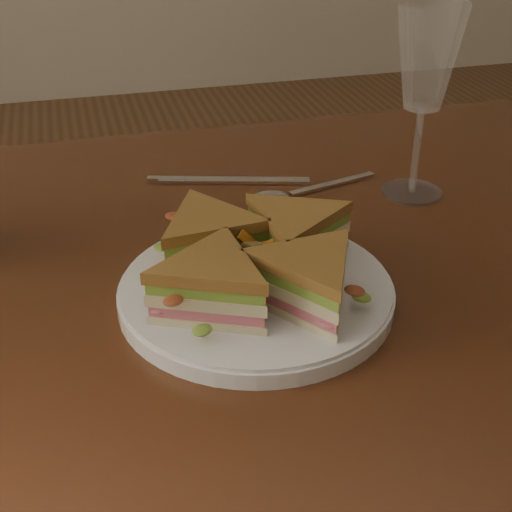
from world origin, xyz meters
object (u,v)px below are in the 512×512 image
at_px(table, 242,328).
at_px(spoon, 286,194).
at_px(knife, 223,181).
at_px(sandwich_wedges, 256,260).
at_px(plate, 256,293).
at_px(wine_glass, 427,63).

relative_size(table, spoon, 6.65).
relative_size(table, knife, 5.71).
bearing_deg(knife, spoon, -28.67).
distance_m(sandwich_wedges, knife, 0.28).
bearing_deg(table, sandwich_wedges, -94.11).
bearing_deg(spoon, table, -139.85).
relative_size(plate, spoon, 1.50).
relative_size(plate, knife, 1.28).
xyz_separation_m(plate, sandwich_wedges, (-0.00, 0.00, 0.04)).
bearing_deg(knife, table, -80.90).
bearing_deg(plate, wine_glass, 35.61).
height_order(knife, wine_glass, wine_glass).
bearing_deg(wine_glass, knife, 156.80).
bearing_deg(table, wine_glass, 20.79).
height_order(plate, knife, plate).
xyz_separation_m(sandwich_wedges, wine_glass, (0.26, 0.18, 0.12)).
bearing_deg(plate, spoon, 65.73).
relative_size(knife, wine_glass, 0.90).
xyz_separation_m(table, sandwich_wedges, (-0.01, -0.09, 0.14)).
xyz_separation_m(table, wine_glass, (0.25, 0.09, 0.27)).
height_order(table, wine_glass, wine_glass).
distance_m(sandwich_wedges, spoon, 0.24).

